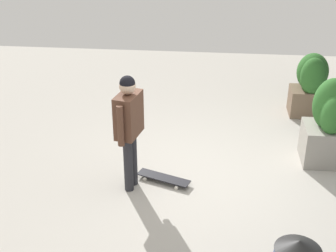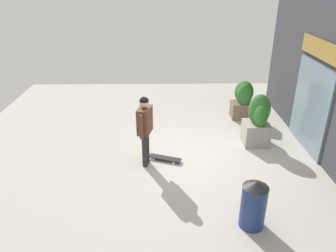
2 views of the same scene
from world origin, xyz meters
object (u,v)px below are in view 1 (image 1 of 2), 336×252
at_px(skateboard, 164,178).
at_px(planter_box_right, 328,121).
at_px(skateboarder, 129,121).
at_px(planter_box_left, 311,82).

bearing_deg(skateboard, planter_box_right, 39.58).
xyz_separation_m(skateboard, planter_box_right, (-0.86, 2.44, 0.63)).
distance_m(skateboarder, planter_box_left, 4.05).
xyz_separation_m(skateboarder, planter_box_left, (-2.79, 2.91, -0.42)).
relative_size(skateboard, planter_box_right, 0.60).
height_order(skateboarder, planter_box_left, skateboarder).
xyz_separation_m(skateboard, planter_box_left, (-2.62, 2.46, 0.58)).
bearing_deg(skateboarder, planter_box_right, 32.25).
xyz_separation_m(skateboarder, planter_box_right, (-1.03, 2.89, -0.36)).
bearing_deg(skateboard, planter_box_left, 67.01).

